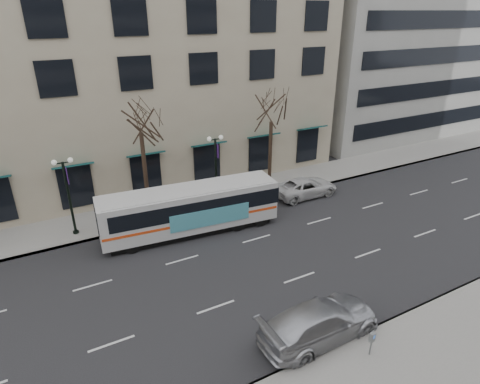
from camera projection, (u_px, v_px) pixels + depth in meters
ground at (198, 281)px, 21.40m from camera, size 160.00×160.00×0.00m
sidewalk_far at (212, 198)px, 30.74m from camera, size 80.00×4.00×0.15m
building_hotel at (68, 27)px, 32.42m from camera, size 40.00×20.00×24.00m
tree_far_mid at (140, 118)px, 25.60m from camera, size 3.60×3.60×8.55m
tree_far_right at (272, 109)px, 30.11m from camera, size 3.60×3.60×8.06m
lamp_post_left at (69, 193)px, 24.61m from camera, size 1.22×0.45×5.21m
lamp_post_right at (216, 166)px, 28.92m from camera, size 1.22×0.45×5.21m
city_bus at (191, 208)px, 25.59m from camera, size 11.52×3.50×3.08m
silver_car at (320, 322)px, 17.47m from camera, size 5.79×2.46×1.67m
white_pickup at (305, 187)px, 31.05m from camera, size 5.13×2.42×1.42m
pay_station at (372, 339)px, 16.34m from camera, size 0.27×0.20×1.15m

